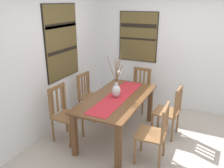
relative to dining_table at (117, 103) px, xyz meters
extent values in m
cube|color=#B2A89E|center=(-0.12, -0.61, -0.66)|extent=(6.40, 6.40, 0.03)
cube|color=silver|center=(-0.12, 1.25, 0.71)|extent=(6.40, 0.12, 2.70)
cube|color=silver|center=(1.74, -0.61, 0.71)|extent=(0.12, 6.40, 2.70)
cube|color=brown|center=(0.00, 0.00, 0.10)|extent=(1.72, 0.89, 0.03)
cube|color=brown|center=(-0.78, -0.37, -0.28)|extent=(0.08, 0.08, 0.72)
cube|color=brown|center=(0.78, -0.37, -0.28)|extent=(0.08, 0.08, 0.72)
cube|color=brown|center=(-0.78, 0.37, -0.28)|extent=(0.08, 0.08, 0.72)
cube|color=brown|center=(0.78, 0.37, -0.28)|extent=(0.08, 0.08, 0.72)
cube|color=#B7232D|center=(0.00, 0.00, 0.12)|extent=(1.59, 0.36, 0.01)
ellipsoid|color=silver|center=(0.00, 0.02, 0.22)|extent=(0.17, 0.14, 0.21)
cylinder|color=silver|center=(0.00, 0.02, 0.34)|extent=(0.06, 0.06, 0.05)
cylinder|color=brown|center=(-0.02, 0.09, 0.59)|extent=(0.05, 0.16, 0.45)
cylinder|color=brown|center=(-0.08, -0.02, 0.57)|extent=(0.17, 0.09, 0.40)
cylinder|color=brown|center=(0.06, 0.05, 0.56)|extent=(0.13, 0.08, 0.39)
cylinder|color=brown|center=(0.03, -0.01, 0.61)|extent=(0.08, 0.07, 0.49)
cylinder|color=brown|center=(-0.02, -0.01, 0.59)|extent=(0.03, 0.06, 0.45)
cylinder|color=brown|center=(-0.04, 0.01, 0.56)|extent=(0.08, 0.03, 0.39)
cylinder|color=brown|center=(-0.06, -0.05, 0.54)|extent=(0.11, 0.15, 0.35)
sphere|color=white|center=(0.03, -0.01, 0.54)|extent=(0.06, 0.06, 0.06)
cube|color=brown|center=(0.45, 0.76, -0.19)|extent=(0.44, 0.44, 0.03)
cylinder|color=brown|center=(0.62, 0.57, -0.42)|extent=(0.04, 0.04, 0.44)
cylinder|color=brown|center=(0.26, 0.59, -0.42)|extent=(0.04, 0.04, 0.44)
cylinder|color=brown|center=(0.63, 0.93, -0.42)|extent=(0.04, 0.04, 0.44)
cylinder|color=brown|center=(0.28, 0.95, -0.42)|extent=(0.04, 0.04, 0.44)
cube|color=brown|center=(0.64, 0.94, 0.05)|extent=(0.04, 0.04, 0.47)
cube|color=brown|center=(0.28, 0.96, 0.05)|extent=(0.04, 0.04, 0.47)
cube|color=brown|center=(0.46, 0.95, 0.26)|extent=(0.38, 0.05, 0.06)
cube|color=brown|center=(0.59, 0.94, 0.04)|extent=(0.04, 0.02, 0.38)
cube|color=brown|center=(0.50, 0.95, 0.04)|extent=(0.04, 0.02, 0.38)
cube|color=brown|center=(0.41, 0.95, 0.04)|extent=(0.04, 0.02, 0.38)
cube|color=brown|center=(0.32, 0.96, 0.04)|extent=(0.04, 0.02, 0.38)
cube|color=brown|center=(-0.41, -0.72, -0.19)|extent=(0.44, 0.44, 0.03)
cylinder|color=brown|center=(-0.60, -0.55, -0.42)|extent=(0.04, 0.04, 0.44)
cylinder|color=brown|center=(-0.24, -0.53, -0.42)|extent=(0.04, 0.04, 0.44)
cylinder|color=brown|center=(-0.58, -0.91, -0.42)|extent=(0.04, 0.04, 0.44)
cylinder|color=brown|center=(-0.22, -0.89, -0.42)|extent=(0.04, 0.04, 0.44)
cube|color=brown|center=(-0.58, -0.92, 0.05)|extent=(0.04, 0.04, 0.47)
cube|color=brown|center=(-0.22, -0.90, 0.05)|extent=(0.04, 0.04, 0.47)
cube|color=brown|center=(-0.40, -0.91, 0.26)|extent=(0.38, 0.05, 0.06)
cube|color=brown|center=(-0.53, -0.92, 0.04)|extent=(0.04, 0.02, 0.38)
cube|color=brown|center=(-0.44, -0.91, 0.04)|extent=(0.04, 0.02, 0.38)
cube|color=brown|center=(-0.35, -0.91, 0.04)|extent=(0.04, 0.02, 0.38)
cube|color=brown|center=(-0.26, -0.90, 0.04)|extent=(0.04, 0.02, 0.38)
cube|color=brown|center=(-0.45, 0.72, -0.19)|extent=(0.44, 0.44, 0.03)
cylinder|color=brown|center=(-0.28, 0.53, -0.42)|extent=(0.04, 0.04, 0.44)
cylinder|color=brown|center=(-0.64, 0.55, -0.42)|extent=(0.04, 0.04, 0.44)
cylinder|color=brown|center=(-0.26, 0.89, -0.42)|extent=(0.04, 0.04, 0.44)
cylinder|color=brown|center=(-0.62, 0.91, -0.42)|extent=(0.04, 0.04, 0.44)
cube|color=brown|center=(-0.26, 0.90, 0.07)|extent=(0.04, 0.04, 0.50)
cube|color=brown|center=(-0.62, 0.92, 0.07)|extent=(0.04, 0.04, 0.50)
cube|color=brown|center=(-0.44, 0.91, 0.29)|extent=(0.38, 0.05, 0.06)
cube|color=brown|center=(-0.33, 0.91, 0.05)|extent=(0.04, 0.02, 0.41)
cube|color=brown|center=(-0.44, 0.91, 0.05)|extent=(0.04, 0.02, 0.41)
cube|color=brown|center=(-0.56, 0.92, 0.05)|extent=(0.04, 0.02, 0.41)
cube|color=brown|center=(1.18, 0.02, -0.19)|extent=(0.45, 0.45, 0.03)
cylinder|color=brown|center=(0.99, -0.15, -0.42)|extent=(0.04, 0.04, 0.44)
cylinder|color=brown|center=(1.01, 0.21, -0.42)|extent=(0.04, 0.04, 0.44)
cylinder|color=brown|center=(1.35, -0.17, -0.42)|extent=(0.04, 0.04, 0.44)
cylinder|color=brown|center=(1.37, 0.19, -0.42)|extent=(0.04, 0.04, 0.44)
cube|color=brown|center=(1.36, -0.17, 0.05)|extent=(0.04, 0.04, 0.45)
cube|color=brown|center=(1.38, 0.19, 0.05)|extent=(0.04, 0.04, 0.45)
cube|color=brown|center=(1.37, 0.01, 0.24)|extent=(0.06, 0.38, 0.06)
cube|color=brown|center=(1.36, -0.13, 0.03)|extent=(0.02, 0.04, 0.36)
cube|color=brown|center=(1.37, -0.04, 0.03)|extent=(0.02, 0.04, 0.36)
cube|color=brown|center=(1.38, 0.05, 0.03)|extent=(0.02, 0.04, 0.36)
cube|color=brown|center=(1.38, 0.14, 0.03)|extent=(0.02, 0.04, 0.36)
cube|color=brown|center=(0.42, -0.76, -0.19)|extent=(0.44, 0.44, 0.03)
cylinder|color=brown|center=(0.25, -0.57, -0.42)|extent=(0.04, 0.04, 0.44)
cylinder|color=brown|center=(0.61, -0.59, -0.42)|extent=(0.04, 0.04, 0.44)
cylinder|color=brown|center=(0.23, -0.93, -0.42)|extent=(0.04, 0.04, 0.44)
cylinder|color=brown|center=(0.59, -0.95, -0.42)|extent=(0.04, 0.04, 0.44)
cube|color=brown|center=(0.23, -0.94, 0.05)|extent=(0.04, 0.04, 0.47)
cube|color=brown|center=(0.59, -0.96, 0.05)|extent=(0.04, 0.04, 0.47)
cube|color=brown|center=(0.41, -0.95, 0.26)|extent=(0.38, 0.05, 0.06)
cube|color=brown|center=(0.27, -0.94, 0.04)|extent=(0.04, 0.02, 0.38)
cube|color=brown|center=(0.36, -0.94, 0.04)|extent=(0.04, 0.02, 0.38)
cube|color=brown|center=(0.45, -0.95, 0.04)|extent=(0.04, 0.02, 0.38)
cube|color=brown|center=(0.55, -0.95, 0.04)|extent=(0.04, 0.02, 0.38)
cube|color=black|center=(0.15, 1.19, 0.93)|extent=(0.94, 0.04, 1.36)
cube|color=brown|center=(0.15, 1.17, 0.93)|extent=(0.91, 0.01, 1.33)
cube|color=black|center=(0.15, 1.16, 0.78)|extent=(0.88, 0.00, 0.07)
cube|color=black|center=(0.15, 1.16, 1.22)|extent=(0.88, 0.00, 0.05)
cube|color=black|center=(0.15, 1.16, 1.24)|extent=(0.88, 0.00, 0.08)
cube|color=black|center=(1.67, 0.24, 0.89)|extent=(0.04, 0.88, 1.09)
cube|color=brown|center=(1.65, 0.24, 0.89)|extent=(0.01, 0.85, 1.06)
cube|color=black|center=(1.65, 0.24, 1.13)|extent=(0.00, 0.82, 0.09)
cube|color=black|center=(1.65, 0.24, 0.84)|extent=(0.00, 0.82, 0.04)
camera|label=1|loc=(-3.34, -1.47, 1.65)|focal=37.50mm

